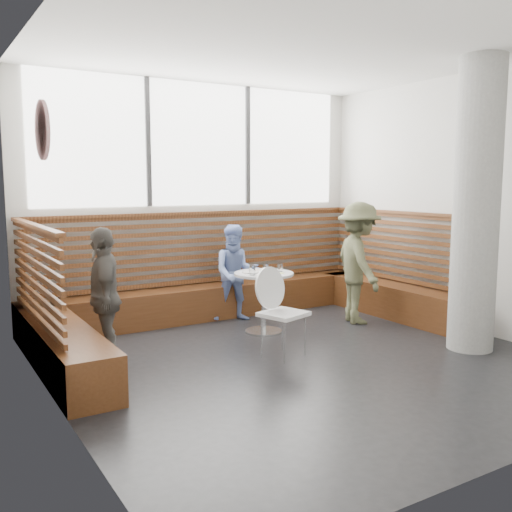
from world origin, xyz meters
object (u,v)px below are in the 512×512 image
cafe_table (264,290)px  adult_man (359,263)px  child_back (236,273)px  cafe_chair (280,304)px  child_left (104,297)px  concrete_column (476,207)px

cafe_table → adult_man: bearing=-8.9°
cafe_table → adult_man: 1.39m
adult_man → child_back: (-1.34, 0.93, -0.15)m
cafe_chair → child_left: (-1.71, 0.65, 0.15)m
cafe_chair → child_back: child_back is taller
child_back → child_left: size_ratio=0.91×
adult_man → cafe_table: bearing=101.0°
cafe_table → child_left: child_left is taller
child_back → child_left: bearing=-133.4°
concrete_column → adult_man: (-0.27, 1.58, -0.80)m
concrete_column → cafe_chair: bearing=155.1°
concrete_column → adult_man: concrete_column is taller
cafe_chair → adult_man: (1.70, 0.67, 0.24)m
cafe_chair → child_left: size_ratio=0.67×
concrete_column → child_left: size_ratio=2.25×
adult_man → child_back: bearing=75.2°
concrete_column → child_left: bearing=157.0°
cafe_table → adult_man: size_ratio=0.47×
cafe_chair → adult_man: size_ratio=0.60×
concrete_column → cafe_table: bearing=132.0°
cafe_table → concrete_column: bearing=-48.0°
adult_man → cafe_chair: bearing=131.4°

